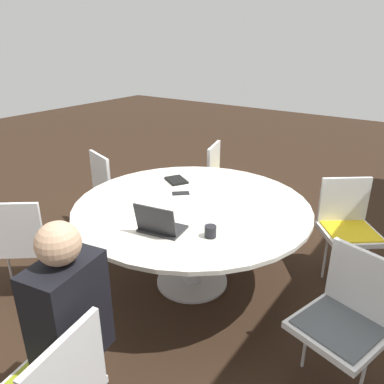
{
  "coord_description": "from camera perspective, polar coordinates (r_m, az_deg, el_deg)",
  "views": [
    {
      "loc": [
        2.16,
        1.52,
        1.91
      ],
      "look_at": [
        0.0,
        0.0,
        0.82
      ],
      "focal_mm": 35.0,
      "sensor_mm": 36.0,
      "label": 1
    }
  ],
  "objects": [
    {
      "name": "chair_3",
      "position": [
        4.16,
        4.97,
        2.45
      ],
      "size": [
        0.54,
        0.53,
        0.84
      ],
      "rotation": [
        0.0,
        0.0,
        6.57
      ],
      "color": "silver",
      "rests_on": "ground_plane"
    },
    {
      "name": "conference_table",
      "position": [
        2.94,
        -0.0,
        -3.6
      ],
      "size": [
        1.82,
        1.82,
        0.72
      ],
      "color": "#B7B7BC",
      "rests_on": "ground_plane"
    },
    {
      "name": "coffee_cup",
      "position": [
        2.42,
        2.82,
        -6.02
      ],
      "size": [
        0.08,
        0.08,
        0.08
      ],
      "color": "black",
      "rests_on": "conference_table"
    },
    {
      "name": "laptop",
      "position": [
        2.47,
        -5.0,
        -5.01
      ],
      "size": [
        0.27,
        0.32,
        0.21
      ],
      "rotation": [
        0.0,
        0.0,
        -1.4
      ],
      "color": "#232326",
      "rests_on": "conference_table"
    },
    {
      "name": "chair_2",
      "position": [
        3.38,
        22.67,
        -4.23
      ],
      "size": [
        0.6,
        0.61,
        0.84
      ],
      "rotation": [
        0.0,
        0.0,
        5.38
      ],
      "color": "silver",
      "rests_on": "ground_plane"
    },
    {
      "name": "chair_5",
      "position": [
        3.16,
        -24.4,
        -6.36
      ],
      "size": [
        0.6,
        0.61,
        0.84
      ],
      "rotation": [
        0.0,
        0.0,
        8.51
      ],
      "color": "silver",
      "rests_on": "ground_plane"
    },
    {
      "name": "chair_1",
      "position": [
        2.34,
        22.48,
        -16.79
      ],
      "size": [
        0.53,
        0.54,
        0.84
      ],
      "rotation": [
        0.0,
        0.0,
        4.42
      ],
      "color": "silver",
      "rests_on": "ground_plane"
    },
    {
      "name": "person_0",
      "position": [
        1.96,
        -18.47,
        -17.47
      ],
      "size": [
        0.39,
        0.3,
        1.19
      ],
      "rotation": [
        0.0,
        0.0,
        3.32
      ],
      "color": "black",
      "rests_on": "ground_plane"
    },
    {
      "name": "ground_plane",
      "position": [
        3.26,
        -0.0,
        -13.46
      ],
      "size": [
        16.0,
        16.0,
        0.0
      ],
      "primitive_type": "plane",
      "color": "black"
    },
    {
      "name": "chair_4",
      "position": [
        4.0,
        -11.95,
        1.21
      ],
      "size": [
        0.54,
        0.55,
        0.84
      ],
      "rotation": [
        0.0,
        0.0,
        7.53
      ],
      "color": "silver",
      "rests_on": "ground_plane"
    },
    {
      "name": "spiral_notebook",
      "position": [
        3.35,
        -2.41,
        1.81
      ],
      "size": [
        0.23,
        0.26,
        0.02
      ],
      "color": "black",
      "rests_on": "conference_table"
    },
    {
      "name": "cell_phone",
      "position": [
        3.09,
        -1.73,
        -0.18
      ],
      "size": [
        0.15,
        0.15,
        0.01
      ],
      "color": "black",
      "rests_on": "conference_table"
    }
  ]
}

